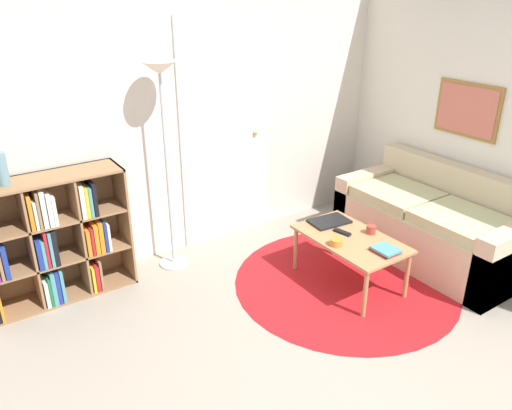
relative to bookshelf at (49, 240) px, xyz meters
name	(u,v)px	position (x,y,z in m)	size (l,w,h in m)	color
wall_back	(183,111)	(1.30, 0.21, 0.78)	(7.25, 0.11, 2.60)	silver
wall_right	(469,107)	(3.43, -1.11, 0.79)	(0.08, 5.59, 2.60)	silver
rug	(345,282)	(2.04, -1.14, -0.50)	(1.85, 1.85, 0.01)	#B2191E
bookshelf	(49,240)	(0.00, 0.00, 0.00)	(1.12, 0.34, 1.01)	#936B47
floor_lamp	(162,100)	(0.99, -0.06, 0.96)	(0.28, 0.28, 1.76)	#B7B7BC
couch	(434,225)	(3.04, -1.22, -0.21)	(0.81, 1.67, 0.80)	#CCB793
coffee_table	(350,242)	(2.06, -1.15, -0.13)	(0.54, 0.91, 0.42)	#AD7F51
laptop	(329,221)	(2.10, -0.84, -0.07)	(0.35, 0.25, 0.02)	black
bowl	(336,242)	(1.87, -1.18, -0.05)	(0.10, 0.10, 0.05)	orange
book_stack_on_table	(385,250)	(2.11, -1.47, -0.06)	(0.17, 0.20, 0.04)	#B21E23
cup	(371,230)	(2.24, -1.19, -0.05)	(0.08, 0.08, 0.07)	#A33D33
remote	(342,232)	(2.05, -1.05, -0.07)	(0.08, 0.16, 0.02)	black
bottle_right	(2,168)	(-0.21, 0.00, 0.62)	(0.08, 0.08, 0.29)	#6B93A3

